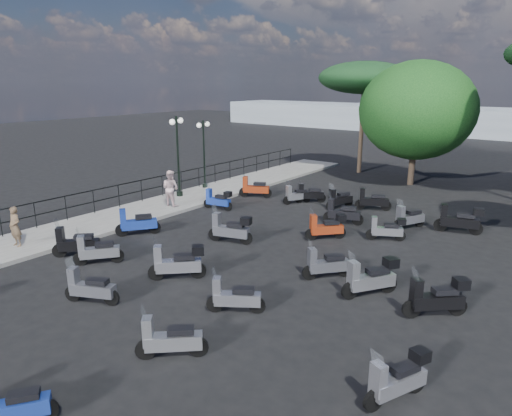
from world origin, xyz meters
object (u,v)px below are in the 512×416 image
Objects in this scene: lamp_post_2 at (204,150)px; broadleaf_tree at (417,110)px; scooter_24 at (436,298)px; scooter_26 at (459,220)px; scooter_21 at (387,229)px; scooter_1 at (76,244)px; pedestrian_far at (170,188)px; scooter_6 at (90,288)px; woman at (15,227)px; scooter_13 at (178,263)px; scooter_2 at (137,223)px; scooter_4 at (255,188)px; scooter_12 at (170,340)px; scooter_20 at (326,265)px; scooter_19 at (371,278)px; lamp_post_1 at (178,151)px; scooter_15 at (342,213)px; scooter_9 at (296,195)px; scooter_14 at (326,227)px; scooter_18 at (234,297)px; scooter_17 at (11,408)px; scooter_3 at (218,200)px; scooter_25 at (409,218)px; scooter_7 at (97,251)px; scooter_5 at (310,194)px; scooter_8 at (231,229)px; scooter_16 at (372,201)px; scooter_10 at (339,199)px; pine_2 at (365,78)px; scooter_23 at (397,380)px.

lamp_post_2 is 0.52× the size of broadleaf_tree.
scooter_26 is (-1.33, 7.60, 0.03)m from scooter_24.
scooter_1 is at bearing 106.21° from scooter_21.
pedestrian_far is 9.84m from scooter_6.
scooter_24 is at bearing 11.32° from woman.
scooter_13 is 0.78× the size of scooter_26.
scooter_13 is at bearing -168.10° from scooter_2.
scooter_12 is at bearing -176.50° from scooter_4.
scooter_19 is at bearing -150.29° from scooter_20.
scooter_15 is (8.88, 1.17, -2.04)m from lamp_post_1.
scooter_6 is at bearing 124.07° from scooter_9.
scooter_14 is 6.75m from scooter_18.
scooter_17 is 0.91× the size of scooter_24.
scooter_20 is (2.21, -5.44, -0.02)m from scooter_15.
scooter_20 is (8.07, -3.93, -0.01)m from scooter_3.
scooter_25 is at bearing -61.35° from scooter_17.
scooter_19 is (2.29, 5.61, 0.09)m from scooter_12.
scooter_2 reaches higher than scooter_18.
scooter_21 is at bearing -132.52° from scooter_4.
lamp_post_1 is 2.47m from pedestrian_far.
scooter_3 is at bearing -27.95° from scooter_17.
lamp_post_2 is at bearing -30.48° from scooter_2.
scooter_3 is 10.73m from scooter_26.
scooter_19 is at bearing -73.78° from scooter_17.
scooter_7 is at bearing 55.57° from scooter_19.
scooter_2 is 0.83× the size of scooter_26.
scooter_5 is 0.18× the size of broadleaf_tree.
scooter_8 is (5.76, 5.34, -0.35)m from woman.
pedestrian_far reaches higher than scooter_19.
scooter_14 is (1.87, 6.12, -0.05)m from scooter_13.
woman reaches higher than scooter_13.
scooter_2 is 1.06× the size of scooter_13.
scooter_15 is 14.56m from scooter_17.
scooter_5 is 8.72m from broadleaf_tree.
lamp_post_2 reaches higher than scooter_16.
lamp_post_2 reaches higher than scooter_1.
scooter_5 is at bearing 14.61° from scooter_25.
scooter_10 is at bearing -61.38° from scooter_3.
scooter_3 is 1.08× the size of scooter_13.
broadleaf_tree is at bearing 15.82° from scooter_26.
scooter_17 is (0.74, -17.39, -0.06)m from scooter_16.
scooter_4 reaches higher than scooter_20.
scooter_9 is at bearing 20.85° from scooter_25.
broadleaf_tree is (8.86, 8.48, 2.07)m from lamp_post_2.
scooter_7 is at bearing 129.62° from scooter_5.
scooter_4 is at bearing -12.36° from scooter_12.
pine_2 is (4.45, 12.38, 3.67)m from lamp_post_1.
pedestrian_far is (0.30, 7.29, 0.13)m from woman.
scooter_4 is at bearing -18.92° from scooter_23.
scooter_7 is at bearing 81.97° from scooter_25.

